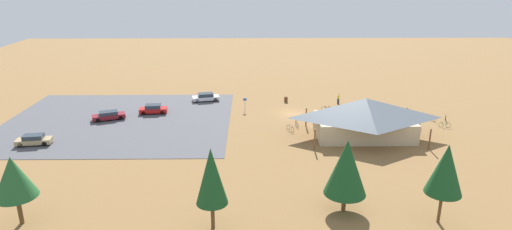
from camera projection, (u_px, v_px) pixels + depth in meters
ground at (292, 114)px, 69.62m from camera, size 160.00×160.00×0.00m
parking_lot_asphalt at (119, 121)px, 66.38m from camera, size 33.63×28.42×0.05m
bike_pavilion at (365, 116)px, 59.23m from camera, size 15.02×9.18×5.48m
trash_bin at (286, 99)px, 75.76m from camera, size 0.60×0.60×0.90m
lot_sign at (245, 102)px, 70.70m from camera, size 0.56×0.08×2.20m
pine_midwest at (13, 177)px, 38.25m from camera, size 3.70×3.70×6.54m
pine_east at (346, 167)px, 40.42m from camera, size 3.99×3.99×7.19m
pine_mideast at (211, 176)px, 37.46m from camera, size 2.81×2.81×7.65m
pine_far_west at (446, 169)px, 38.17m from camera, size 3.24×3.24×7.64m
bicycle_yellow_yard_left at (352, 111)px, 69.62m from camera, size 0.72×1.66×0.86m
bicycle_teal_yard_center at (347, 107)px, 71.67m from camera, size 1.71×0.68×0.91m
bicycle_purple_yard_right at (414, 119)px, 65.98m from camera, size 1.14×1.31×0.91m
bicycle_green_near_sign at (445, 125)px, 63.55m from camera, size 1.67×0.53×0.89m
bicycle_blue_edge_south at (432, 118)px, 66.35m from camera, size 0.64×1.60×0.82m
bicycle_orange_mid_cluster at (367, 113)px, 68.77m from camera, size 1.43×1.00×0.79m
bicycle_black_back_row at (327, 108)px, 71.24m from camera, size 1.64×0.48×0.86m
bicycle_white_front_row at (290, 128)px, 62.16m from camera, size 0.93×1.56×0.86m
bicycle_silver_by_bin at (297, 124)px, 63.87m from camera, size 0.48×1.70×0.81m
bicycle_red_near_porch at (336, 110)px, 70.41m from camera, size 1.38×1.18×0.83m
bicycle_yellow_lone_west at (446, 118)px, 66.34m from camera, size 0.69×1.53×0.80m
bicycle_teal_yard_front at (419, 127)px, 62.68m from camera, size 1.04×1.45×0.84m
car_tan_inner_stall at (34, 140)px, 57.06m from camera, size 4.56×2.30×1.38m
car_red_back_corner at (153, 109)px, 69.52m from camera, size 4.43×2.20×1.44m
car_maroon_by_curb at (109, 115)px, 66.56m from camera, size 5.10×3.38×1.33m
car_white_far_end at (206, 97)px, 76.13m from camera, size 4.85×2.79×1.35m
visitor_at_bikes at (338, 99)px, 74.65m from camera, size 0.39×0.36×1.70m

